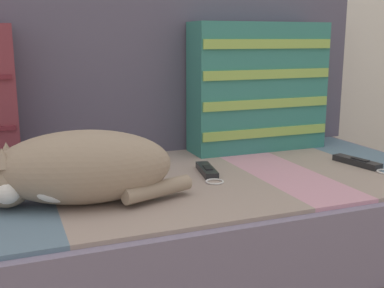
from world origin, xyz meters
The scene contains 6 objects.
couch centered at (0.00, 0.14, 0.18)m, with size 1.90×0.82×0.37m.
sofa_backrest centered at (0.00, 0.48, 0.63)m, with size 1.86×0.14×0.53m.
throw_pillow_striped centered at (0.53, 0.33, 0.58)m, with size 0.47×0.14×0.42m.
sleeping_cat centered at (-0.13, -0.01, 0.45)m, with size 0.47×0.24×0.17m.
game_remote_near centered at (0.70, 0.02, 0.38)m, with size 0.08×0.21×0.02m.
game_remote_far centered at (0.24, 0.10, 0.38)m, with size 0.07×0.19×0.02m.
Camera 1 is at (-0.27, -1.09, 0.74)m, focal length 45.00 mm.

